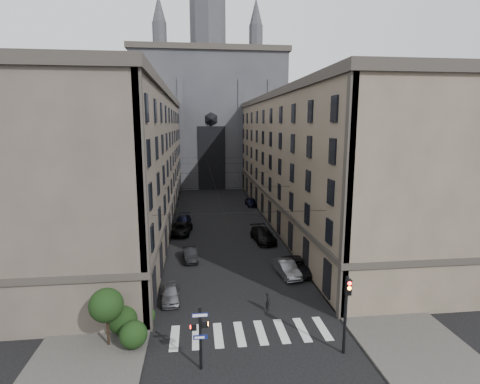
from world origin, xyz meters
name	(u,v)px	position (x,y,z in m)	size (l,w,h in m)	color
ground	(263,381)	(0.00, 0.00, 0.00)	(260.00, 260.00, 0.00)	black
sidewalk_left	(150,223)	(-10.50, 36.00, 0.07)	(7.00, 80.00, 0.15)	#383533
sidewalk_right	(288,219)	(10.50, 36.00, 0.07)	(7.00, 80.00, 0.15)	#383533
zebra_crossing	(250,333)	(0.00, 5.00, 0.01)	(11.00, 3.20, 0.01)	beige
building_left	(126,161)	(-13.44, 36.00, 9.34)	(13.60, 60.60, 18.85)	#4A4139
building_right	(309,158)	(13.44, 36.00, 9.34)	(13.60, 60.60, 18.85)	brown
gothic_tower	(209,110)	(0.00, 74.96, 17.80)	(35.00, 23.00, 58.00)	#2D2D33
pedestrian_signal_left	(200,333)	(-3.51, 1.50, 2.32)	(1.02, 0.38, 4.00)	black
traffic_light_right	(346,306)	(5.60, 1.92, 3.29)	(0.34, 0.50, 5.20)	black
shrub_cluster	(121,317)	(-8.72, 5.01, 1.80)	(3.90, 4.40, 3.90)	black
tram_wires	(220,174)	(0.00, 35.63, 7.25)	(14.00, 60.00, 0.43)	black
car_left_near	(171,293)	(-5.85, 10.64, 0.65)	(1.53, 3.81, 1.30)	slate
car_left_midnear	(190,254)	(-4.33, 19.93, 0.66)	(1.39, 3.99, 1.31)	black
car_left_midfar	(182,229)	(-5.60, 29.86, 0.71)	(2.37, 5.14, 1.43)	black
car_left_far	(183,221)	(-5.59, 34.09, 0.71)	(2.00, 4.92, 1.43)	black
car_right_near	(287,269)	(4.97, 14.59, 0.73)	(1.54, 4.41, 1.45)	slate
car_right_midnear	(297,266)	(6.20, 15.18, 0.68)	(2.27, 4.92, 1.37)	black
car_right_midfar	(263,235)	(4.62, 25.45, 0.82)	(2.30, 5.65, 1.64)	black
car_right_far	(251,202)	(6.20, 46.03, 0.73)	(1.72, 4.27, 1.45)	black
pedestrian	(268,301)	(1.85, 8.00, 0.80)	(0.58, 0.38, 1.59)	black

